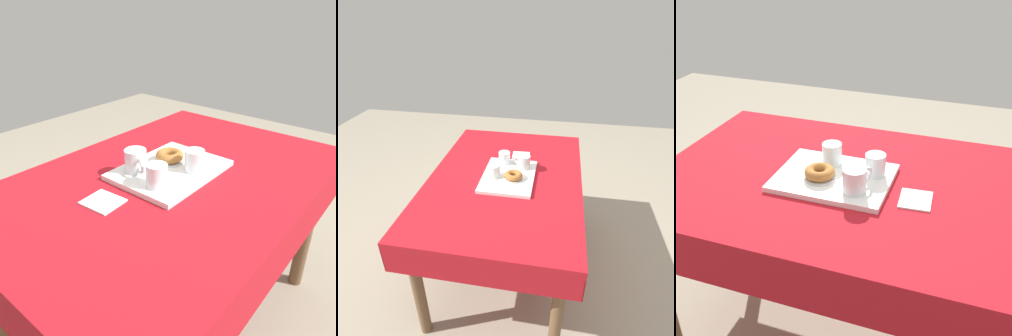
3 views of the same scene
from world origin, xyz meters
The scene contains 9 objects.
ground_plane centered at (0.00, 0.00, 0.00)m, with size 6.00×6.00×0.00m, color gray.
dining_table centered at (0.00, 0.00, 0.66)m, with size 1.35×0.92×0.75m.
serving_tray centered at (-0.01, -0.02, 0.76)m, with size 0.41×0.31×0.02m, color white.
tea_mug_left centered at (0.09, -0.10, 0.81)m, with size 0.08×0.11×0.09m.
water_glass_near centered at (0.12, 0.03, 0.81)m, with size 0.07×0.07×0.08m.
water_glass_far centered at (-0.05, 0.06, 0.81)m, with size 0.07×0.07×0.08m.
donut_plate_left centered at (-0.05, -0.06, 0.78)m, with size 0.11×0.11×0.01m, color silver.
sugar_donut_left centered at (-0.05, -0.06, 0.80)m, with size 0.11×0.11×0.04m, color #A3662D.
paper_napkin centered at (0.29, -0.06, 0.76)m, with size 0.11×0.12×0.01m, color white.
Camera 1 is at (0.86, 0.68, 1.34)m, focal length 35.80 mm.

